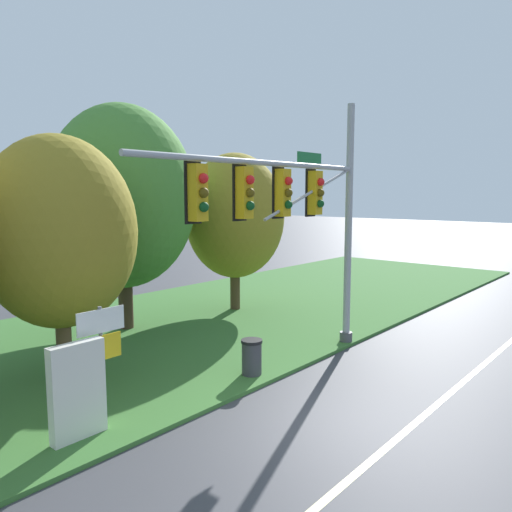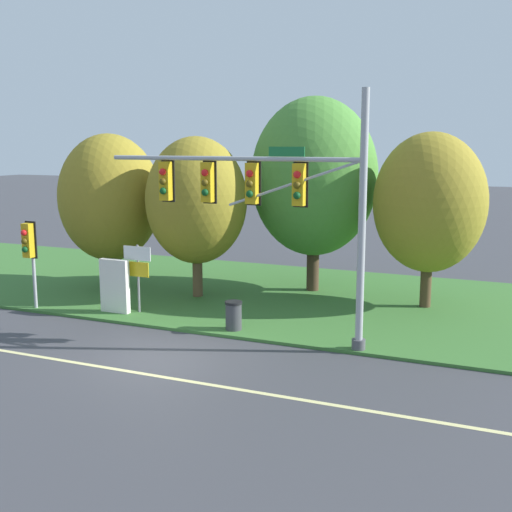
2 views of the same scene
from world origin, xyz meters
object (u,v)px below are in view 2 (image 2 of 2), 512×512
at_px(pedestrian_signal_near_kerb, 29,246).
at_px(info_kiosk, 115,286).
at_px(tree_left_of_mast, 196,201).
at_px(tree_nearest_road, 110,198).
at_px(tree_behind_signpost, 314,177).
at_px(route_sign_post, 138,267).
at_px(trash_bin, 234,315).
at_px(traffic_signal_mast, 271,196).
at_px(tree_mid_verge, 430,203).

bearing_deg(pedestrian_signal_near_kerb, info_kiosk, 14.65).
height_order(pedestrian_signal_near_kerb, tree_left_of_mast, tree_left_of_mast).
bearing_deg(tree_nearest_road, tree_behind_signpost, 17.36).
relative_size(route_sign_post, trash_bin, 2.60).
bearing_deg(trash_bin, route_sign_post, 171.11).
bearing_deg(tree_nearest_road, route_sign_post, -43.45).
xyz_separation_m(route_sign_post, trash_bin, (4.01, -0.63, -1.17)).
bearing_deg(info_kiosk, traffic_signal_mast, -6.26).
relative_size(pedestrian_signal_near_kerb, tree_left_of_mast, 0.51).
xyz_separation_m(traffic_signal_mast, route_sign_post, (-5.42, 1.00, -2.74)).
relative_size(pedestrian_signal_near_kerb, tree_behind_signpost, 0.41).
bearing_deg(tree_nearest_road, tree_left_of_mast, -3.53).
relative_size(traffic_signal_mast, tree_behind_signpost, 1.09).
xyz_separation_m(pedestrian_signal_near_kerb, tree_nearest_road, (0.38, 4.36, 1.37)).
bearing_deg(info_kiosk, tree_mid_verge, 27.17).
distance_m(route_sign_post, trash_bin, 4.22).
relative_size(traffic_signal_mast, info_kiosk, 4.45).
distance_m(pedestrian_signal_near_kerb, tree_mid_verge, 14.37).
distance_m(traffic_signal_mast, pedestrian_signal_near_kerb, 9.45).
height_order(traffic_signal_mast, trash_bin, traffic_signal_mast).
bearing_deg(tree_left_of_mast, info_kiosk, -114.78).
bearing_deg(tree_nearest_road, traffic_signal_mast, -25.63).
relative_size(pedestrian_signal_near_kerb, trash_bin, 3.42).
distance_m(tree_behind_signpost, info_kiosk, 8.86).
height_order(tree_left_of_mast, trash_bin, tree_left_of_mast).
relative_size(tree_mid_verge, info_kiosk, 3.33).
height_order(route_sign_post, trash_bin, route_sign_post).
bearing_deg(traffic_signal_mast, pedestrian_signal_near_kerb, -179.28).
relative_size(route_sign_post, info_kiosk, 1.27).
xyz_separation_m(info_kiosk, trash_bin, (4.77, -0.30, -0.47)).
bearing_deg(pedestrian_signal_near_kerb, tree_nearest_road, 84.99).
bearing_deg(info_kiosk, tree_behind_signpost, 48.62).
bearing_deg(tree_behind_signpost, tree_left_of_mast, -144.15).
bearing_deg(tree_left_of_mast, tree_behind_signpost, 35.85).
bearing_deg(tree_left_of_mast, traffic_signal_mast, -40.52).
xyz_separation_m(traffic_signal_mast, pedestrian_signal_near_kerb, (-9.22, -0.12, -2.07)).
distance_m(traffic_signal_mast, tree_nearest_road, 9.83).
bearing_deg(traffic_signal_mast, tree_behind_signpost, 97.14).
bearing_deg(pedestrian_signal_near_kerb, traffic_signal_mast, 0.72).
height_order(tree_behind_signpost, trash_bin, tree_behind_signpost).
bearing_deg(traffic_signal_mast, tree_mid_verge, 56.81).
bearing_deg(traffic_signal_mast, info_kiosk, 173.74).
xyz_separation_m(pedestrian_signal_near_kerb, tree_left_of_mast, (4.56, 4.10, 1.43)).
xyz_separation_m(traffic_signal_mast, trash_bin, (-1.42, 0.38, -3.91)).
distance_m(tree_nearest_road, trash_bin, 8.96).
distance_m(tree_behind_signpost, tree_mid_verge, 4.79).
bearing_deg(tree_left_of_mast, tree_mid_verge, 12.14).
relative_size(traffic_signal_mast, trash_bin, 9.09).
relative_size(route_sign_post, tree_mid_verge, 0.38).
height_order(pedestrian_signal_near_kerb, info_kiosk, pedestrian_signal_near_kerb).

